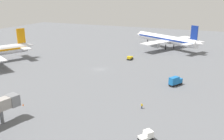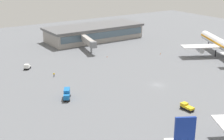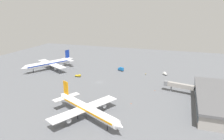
{
  "view_description": "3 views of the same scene",
  "coord_description": "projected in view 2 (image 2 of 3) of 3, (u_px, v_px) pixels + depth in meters",
  "views": [
    {
      "loc": [
        46.75,
        -92.92,
        31.79
      ],
      "look_at": [
        13.4,
        -16.43,
        6.02
      ],
      "focal_mm": 39.71,
      "sensor_mm": 36.0,
      "label": 1
    },
    {
      "loc": [
        76.83,
        85.35,
        43.63
      ],
      "look_at": [
        14.33,
        -9.3,
        5.87
      ],
      "focal_mm": 52.09,
      "sensor_mm": 36.0,
      "label": 2
    },
    {
      "loc": [
        -142.05,
        -57.59,
        54.49
      ],
      "look_at": [
        14.77,
        -4.96,
        6.0
      ],
      "focal_mm": 34.5,
      "sensor_mm": 36.0,
      "label": 3
    }
  ],
  "objects": [
    {
      "name": "ground_crew_worker",
      "position": [
        54.0,
        75.0,
        129.93
      ],
      "size": [
        0.55,
        0.48,
        1.67
      ],
      "rotation": [
        0.0,
        0.0,
        4.39
      ],
      "color": "#1E2338",
      "rests_on": "ground"
    },
    {
      "name": "airplane_taxiing",
      "position": [
        221.0,
        44.0,
        158.73
      ],
      "size": [
        38.61,
        46.35,
        15.28
      ],
      "rotation": [
        0.0,
        0.0,
        4.24
      ],
      "color": "white",
      "rests_on": "ground"
    },
    {
      "name": "ground",
      "position": [
        158.0,
        85.0,
        121.52
      ],
      "size": [
        288.0,
        288.0,
        0.0
      ],
      "primitive_type": "plane",
      "color": "slate"
    },
    {
      "name": "safety_cone_near_gate",
      "position": [
        160.0,
        54.0,
        161.68
      ],
      "size": [
        0.44,
        0.44,
        0.6
      ],
      "primitive_type": "cone",
      "color": "#EA590C",
      "rests_on": "ground"
    },
    {
      "name": "pushback_tractor",
      "position": [
        187.0,
        107.0,
        100.81
      ],
      "size": [
        2.31,
        4.45,
        1.9
      ],
      "rotation": [
        0.0,
        0.0,
        4.74
      ],
      "color": "black",
      "rests_on": "ground"
    },
    {
      "name": "terminal_building",
      "position": [
        94.0,
        32.0,
        191.48
      ],
      "size": [
        57.5,
        22.39,
        8.32
      ],
      "color": "#9E9993",
      "rests_on": "ground"
    },
    {
      "name": "safety_cone_mid_apron",
      "position": [
        107.0,
        56.0,
        156.89
      ],
      "size": [
        0.44,
        0.44,
        0.6
      ],
      "primitive_type": "cone",
      "color": "#EA590C",
      "rests_on": "ground"
    },
    {
      "name": "baggage_tug",
      "position": [
        27.0,
        67.0,
        138.76
      ],
      "size": [
        3.61,
        3.75,
        2.3
      ],
      "rotation": [
        0.0,
        0.0,
        0.9
      ],
      "color": "black",
      "rests_on": "ground"
    },
    {
      "name": "jet_bridge",
      "position": [
        89.0,
        41.0,
        166.14
      ],
      "size": [
        7.21,
        19.8,
        6.74
      ],
      "rotation": [
        0.0,
        0.0,
        1.34
      ],
      "color": "#9E9993",
      "rests_on": "ground"
    },
    {
      "name": "catering_truck",
      "position": [
        67.0,
        94.0,
        108.58
      ],
      "size": [
        4.41,
        5.81,
        3.3
      ],
      "rotation": [
        0.0,
        0.0,
        1.06
      ],
      "color": "black",
      "rests_on": "ground"
    }
  ]
}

